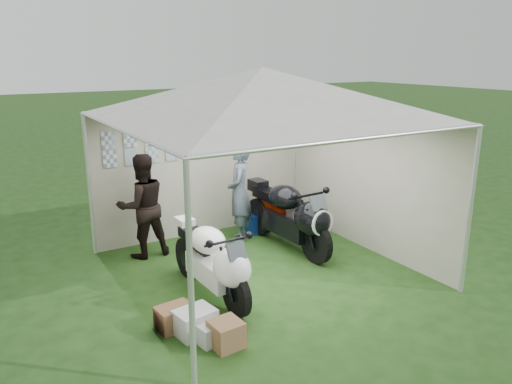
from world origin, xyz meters
TOP-DOWN VIEW (x-y plane):
  - ground at (0.00, 0.00)m, footprint 80.00×80.00m
  - canopy_tent at (-0.00, 0.03)m, footprint 5.66×5.66m
  - motorcycle_white at (-1.00, -0.40)m, footprint 0.48×1.98m
  - motorcycle_black at (0.86, 0.49)m, footprint 0.55×2.24m
  - paddock_stand at (0.82, 1.51)m, footprint 0.49×0.32m
  - person_dark_jacket at (-1.32, 1.49)m, footprint 0.82×0.65m
  - person_blue_jacket at (0.35, 1.32)m, footprint 0.69×0.75m
  - equipment_box at (1.43, 0.94)m, footprint 0.57×0.50m
  - crate_0 at (-1.59, -1.10)m, footprint 0.50×0.41m
  - crate_1 at (-1.40, -1.52)m, footprint 0.36×0.36m
  - crate_2 at (-1.51, -1.36)m, footprint 0.36×0.32m
  - crate_3 at (-1.75, -0.86)m, footprint 0.45×0.34m

SIDE VIEW (x-z plane):
  - ground at x=0.00m, z-range 0.00..0.00m
  - crate_2 at x=-1.51m, z-range 0.00..0.23m
  - crate_3 at x=-1.75m, z-range 0.00..0.28m
  - crate_0 at x=-1.59m, z-range 0.00..0.30m
  - crate_1 at x=-1.40m, z-range 0.00..0.30m
  - paddock_stand at x=0.82m, z-range 0.00..0.36m
  - equipment_box at x=1.43m, z-range 0.00..0.47m
  - motorcycle_white at x=-1.00m, z-range 0.06..1.03m
  - motorcycle_black at x=0.86m, z-range 0.06..1.17m
  - person_dark_jacket at x=-1.32m, z-range 0.00..1.68m
  - person_blue_jacket at x=0.35m, z-range 0.00..1.73m
  - canopy_tent at x=0.00m, z-range 1.08..4.08m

